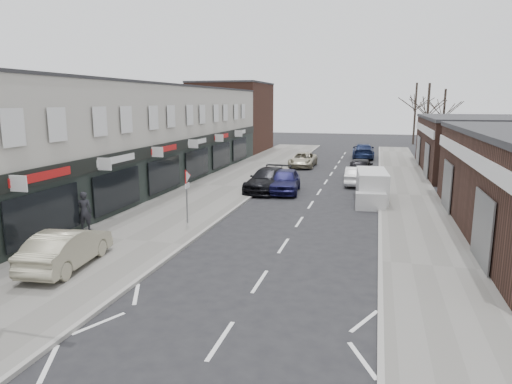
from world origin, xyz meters
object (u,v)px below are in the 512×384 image
Objects in this scene: white_van at (372,187)px; parked_car_right_c at (363,151)px; warning_sign at (187,181)px; parked_car_right_b at (361,167)px; parked_car_left_c at (303,160)px; parked_car_left_b at (268,180)px; parked_car_right_a at (356,176)px; sedan_on_pavement at (67,248)px; parked_car_left_a at (285,181)px; pedestrian at (84,211)px.

white_van reaches higher than parked_car_right_c.
parked_car_right_b is at bearing 66.19° from warning_sign.
white_van is 1.04× the size of parked_car_left_c.
parked_car_left_b is at bearing -92.15° from parked_car_left_c.
parked_car_left_b is at bearing 79.43° from warning_sign.
parked_car_right_c reaches higher than parked_car_right_a.
sedan_on_pavement is 0.80× the size of parked_car_left_b.
parked_car_right_c is (5.16, 8.12, 0.13)m from parked_car_left_c.
white_van is at bearing -8.79° from parked_car_left_b.
sedan_on_pavement is at bearing 65.15° from parked_car_right_a.
parked_car_left_b reaches higher than parked_car_left_c.
white_van reaches higher than parked_car_left_a.
warning_sign reaches higher than parked_car_right_a.
pedestrian is at bearing 68.12° from parked_car_right_c.
parked_car_right_c is at bearing 57.51° from parked_car_left_c.
warning_sign reaches higher than parked_car_right_b.
parked_car_left_c is (2.20, 21.54, -1.54)m from warning_sign.
parked_car_left_a is 1.21m from parked_car_left_b.
parked_car_left_b is at bearing -132.59° from pedestrian.
white_van is at bearing -132.09° from sedan_on_pavement.
parked_car_left_a is 9.11m from parked_car_right_b.
warning_sign is 0.58× the size of parked_car_left_a.
parked_car_left_b is at bearing 166.64° from parked_car_left_a.
parked_car_right_a is at bearing 40.08° from parked_car_left_b.
parked_car_right_b is (7.56, 17.13, -1.42)m from warning_sign.
parked_car_right_a is (4.40, 4.09, -0.13)m from parked_car_left_a.
warning_sign reaches higher than parked_car_right_c.
warning_sign is at bearing 70.66° from parked_car_right_b.
parked_car_left_a is at bearing 42.52° from parked_car_right_a.
parked_car_left_b reaches higher than sedan_on_pavement.
parked_car_right_a is at bearing -57.85° from parked_car_left_c.
parked_car_left_a is (4.73, 15.97, -0.03)m from sedan_on_pavement.
warning_sign is at bearing -142.58° from white_van.
sedan_on_pavement is 25.60m from parked_car_right_b.
parked_car_right_b is (9.33, 23.84, -0.04)m from sedan_on_pavement.
warning_sign is 9.70m from parked_car_left_b.
warning_sign is 7.08m from sedan_on_pavement.
parked_car_left_c is at bearing 110.00° from white_van.
pedestrian is 0.39× the size of parked_car_left_a.
parked_car_left_c is 1.18× the size of parked_car_right_a.
parked_car_left_a is 12.30m from parked_car_left_c.
white_van is 5.73m from parked_car_right_a.
parked_car_right_a is (11.40, 15.79, -0.37)m from pedestrian.
parked_car_left_c is 9.62m from parked_car_right_c.
pedestrian reaches higher than parked_car_right_c.
parked_car_right_a is 16.31m from parked_car_right_c.
parked_car_right_c is (-1.19, 21.91, -0.09)m from white_van.
parked_car_right_c is (-0.19, 12.53, 0.01)m from parked_car_right_b.
white_van is at bearing 100.56° from parked_car_right_b.
pedestrian reaches higher than parked_car_left_b.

